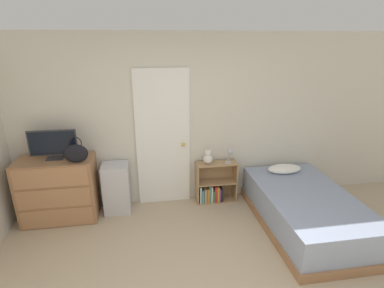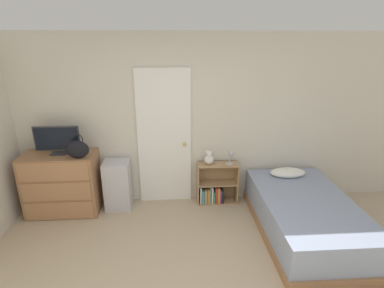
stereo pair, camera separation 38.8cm
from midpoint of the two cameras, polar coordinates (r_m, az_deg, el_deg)
wall_back at (r=4.47m, az=0.33°, el=4.24°), size 10.00×0.06×2.55m
door_closed at (r=4.48m, az=-2.82°, el=1.04°), size 0.79×0.09×2.07m
dresser at (r=4.69m, az=-21.31°, el=-7.10°), size 1.01×0.51×0.91m
tv at (r=4.47m, az=-22.10°, el=0.73°), size 0.62×0.16×0.40m
handbag at (r=4.24m, az=-18.62°, el=-0.97°), size 0.31×0.11×0.36m
storage_bin at (r=4.63m, az=-11.62°, el=-7.64°), size 0.38×0.34×0.74m
bookshelf at (r=4.75m, az=6.72°, el=-8.26°), size 0.63×0.24×0.65m
teddy_bear at (r=4.52m, az=5.70°, el=-2.76°), size 0.15×0.15×0.22m
desk_lamp at (r=4.53m, az=9.91°, el=-2.03°), size 0.11×0.11×0.23m
bed at (r=4.38m, az=23.16°, el=-12.47°), size 1.16×1.98×0.60m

